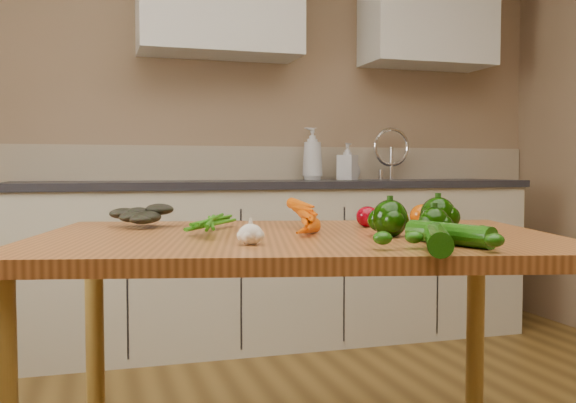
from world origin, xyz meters
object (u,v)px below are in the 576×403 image
Objects in this scene: soap_bottle_b at (347,161)px; tomato_b at (378,216)px; leafy_greens at (136,211)px; tomato_c at (423,216)px; garlic_bulb at (251,234)px; soap_bottle_c at (351,167)px; zucchini_b at (438,239)px; zucchini_a at (449,234)px; soap_bottle_a at (312,154)px; pepper_a at (390,219)px; carrot_bunch at (276,220)px; table at (297,265)px; pepper_c at (434,223)px; pepper_b at (438,215)px; tomato_a at (367,217)px.

tomato_b is (-0.55, -1.63, -0.20)m from soap_bottle_b.
leafy_greens reaches higher than tomato_c.
leafy_greens reaches higher than garlic_bulb.
garlic_bulb is at bearing -155.52° from tomato_c.
zucchini_b is at bearing -65.77° from soap_bottle_c.
garlic_bulb is 0.25× the size of zucchini_a.
soap_bottle_a is 1.73m from tomato_b.
pepper_a is 0.40× the size of zucchini_a.
leafy_greens is (-1.11, -1.51, -0.22)m from soap_bottle_a.
table is at bearing -51.90° from carrot_bunch.
soap_bottle_c is 0.73× the size of leafy_greens.
leafy_greens is at bearing 142.19° from pepper_c.
tomato_c is at bearing 121.86° from soap_bottle_b.
leafy_greens is 1.01m from zucchini_b.
carrot_bunch is (-0.73, -1.78, -0.24)m from soap_bottle_a.
tomato_b is at bearing -67.45° from soap_bottle_c.
pepper_a reaches higher than tomato_c.
pepper_a is 0.32m from zucchini_b.
tomato_c is (0.13, 0.30, -0.00)m from pepper_c.
tomato_a is (-0.12, 0.22, -0.02)m from pepper_b.
zucchini_b is at bearing -96.49° from pepper_a.
soap_bottle_c is at bearing 73.34° from pepper_c.
table is 2.02m from soap_bottle_a.
carrot_bunch reaches higher than tomato_a.
table is at bearing 110.19° from soap_bottle_b.
pepper_c is 0.13m from zucchini_a.
carrot_bunch is 0.54m from zucchini_a.
soap_bottle_c is 1.50× the size of pepper_b.
tomato_b is 0.65m from zucchini_b.
table is 5.31× the size of soap_bottle_a.
zucchini_a reaches higher than table.
zucchini_b is at bearing -52.61° from leafy_greens.
tomato_a is 0.60m from zucchini_b.
soap_bottle_c is (0.94, 1.89, 0.28)m from table.
soap_bottle_a is 2.12m from pepper_c.
soap_bottle_a is at bearing 79.74° from pepper_c.
soap_bottle_a is 1.41× the size of soap_bottle_b.
tomato_a is (0.70, -0.21, -0.02)m from leafy_greens.
soap_bottle_a is at bearing 83.23° from table.
pepper_b is at bearing 59.93° from zucchini_b.
soap_bottle_c reaches higher than garlic_bulb.
tomato_a is at bearing -145.04° from tomato_b.
carrot_bunch is 1.30× the size of leafy_greens.
carrot_bunch reaches higher than table.
zucchini_b is at bearing -53.15° from carrot_bunch.
pepper_c reaches higher than zucchini_b.
soap_bottle_c is at bearing 48.33° from leafy_greens.
pepper_b is (-0.54, -1.97, -0.14)m from soap_bottle_c.
soap_bottle_c is 2.04m from pepper_b.
tomato_c is (0.48, -0.00, 0.00)m from carrot_bunch.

